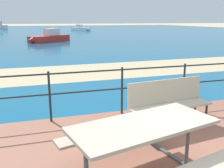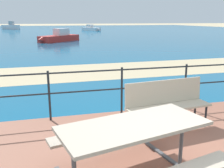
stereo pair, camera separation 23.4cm
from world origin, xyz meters
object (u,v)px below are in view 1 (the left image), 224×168
park_bench (168,100)px  boat_near (81,29)px  picnic_table (144,138)px  boat_mid (50,37)px

park_bench → boat_near: size_ratio=0.35×
picnic_table → boat_near: bearing=67.5°
boat_near → boat_mid: boat_mid is taller
park_bench → boat_mid: bearing=85.7°
picnic_table → boat_mid: (0.28, 21.90, -0.27)m
picnic_table → park_bench: bearing=38.3°
picnic_table → park_bench: park_bench is taller
picnic_table → park_bench: size_ratio=1.26×
park_bench → boat_mid: 20.50m
park_bench → boat_near: 43.56m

